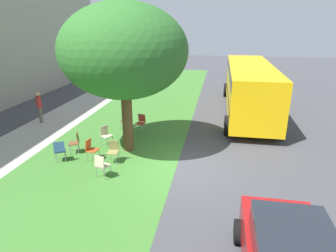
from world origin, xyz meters
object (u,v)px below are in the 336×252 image
object	(u,v)px
street_tree	(124,51)
chair_5	(60,150)
chair_1	(91,148)
chair_6	(126,118)
chair_3	(75,141)
chair_7	(102,164)
chair_4	(141,121)
chair_2	(106,134)
school_bus	(249,84)
pedestrian_0	(39,106)
chair_0	(113,150)

from	to	relation	value
street_tree	chair_5	xyz separation A→B (m)	(-1.59, 2.29, -3.62)
chair_1	chair_6	size ratio (longest dim) A/B	1.00
chair_3	chair_7	xyz separation A→B (m)	(-1.81, -1.89, 0.00)
chair_4	chair_6	bearing A→B (deg)	66.71
chair_7	chair_2	bearing A→B (deg)	18.73
chair_4	school_bus	world-z (taller)	school_bus
street_tree	chair_7	xyz separation A→B (m)	(-2.51, 0.18, -3.62)
chair_3	pedestrian_0	world-z (taller)	pedestrian_0
chair_2	chair_5	size ratio (longest dim) A/B	1.00
chair_6	chair_7	xyz separation A→B (m)	(-5.19, -0.79, 0.00)
street_tree	chair_2	distance (m)	3.82
school_bus	chair_7	bearing A→B (deg)	148.13
chair_6	chair_7	size ratio (longest dim) A/B	1.00
chair_1	chair_7	xyz separation A→B (m)	(-1.27, -0.96, 0.00)
street_tree	chair_2	size ratio (longest dim) A/B	6.83
chair_1	chair_3	bearing A→B (deg)	59.62
chair_1	chair_2	world-z (taller)	same
chair_0	chair_2	world-z (taller)	same
chair_0	chair_4	distance (m)	3.54
chair_4	chair_1	bearing A→B (deg)	162.90
chair_3	school_bus	xyz separation A→B (m)	(7.27, -7.54, 1.24)
street_tree	chair_1	size ratio (longest dim) A/B	6.83
street_tree	pedestrian_0	xyz separation A→B (m)	(2.69, 5.84, -3.22)
street_tree	chair_0	distance (m)	3.84
chair_1	chair_3	distance (m)	1.09
chair_4	chair_7	size ratio (longest dim) A/B	1.00
chair_5	pedestrian_0	xyz separation A→B (m)	(4.28, 3.55, 0.41)
chair_7	chair_0	bearing A→B (deg)	1.62
chair_3	pedestrian_0	xyz separation A→B (m)	(3.39, 3.76, 0.41)
chair_1	chair_2	size ratio (longest dim) A/B	1.00
pedestrian_0	chair_6	bearing A→B (deg)	-90.16
chair_3	chair_7	distance (m)	2.62
street_tree	pedestrian_0	bearing A→B (deg)	65.29
chair_6	chair_7	distance (m)	5.25
chair_2	chair_3	world-z (taller)	same
street_tree	chair_7	size ratio (longest dim) A/B	6.83
chair_7	chair_3	bearing A→B (deg)	46.23
chair_4	chair_6	world-z (taller)	same
street_tree	school_bus	world-z (taller)	street_tree
chair_6	pedestrian_0	bearing A→B (deg)	89.84
chair_1	chair_2	distance (m)	1.59
chair_2	chair_3	xyz separation A→B (m)	(-1.04, 0.93, 0.00)
chair_3	chair_5	size ratio (longest dim) A/B	1.00
chair_2	chair_7	xyz separation A→B (m)	(-2.85, -0.97, 0.00)
chair_4	chair_0	bearing A→B (deg)	177.35
chair_1	chair_5	size ratio (longest dim) A/B	1.00
street_tree	pedestrian_0	world-z (taller)	street_tree
chair_0	chair_3	xyz separation A→B (m)	(0.55, 1.86, 0.00)
chair_0	chair_7	distance (m)	1.26
chair_0	chair_3	size ratio (longest dim) A/B	1.00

